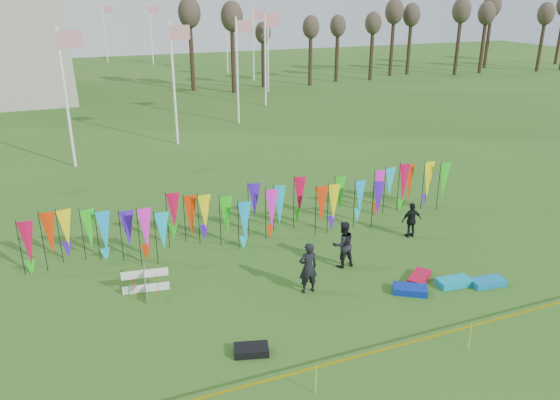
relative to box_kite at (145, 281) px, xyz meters
name	(u,v)px	position (x,y,z in m)	size (l,w,h in m)	color
ground	(340,333)	(5.15, -4.64, -0.45)	(160.00, 160.00, 0.00)	#265718
banner_row	(265,208)	(5.43, 2.74, 0.86)	(18.64, 0.64, 2.19)	black
caution_tape_near	(372,354)	(4.93, -6.80, 0.33)	(26.00, 0.02, 0.90)	yellow
tree_line	(410,24)	(37.15, 39.36, 5.72)	(53.92, 1.92, 7.84)	#35281A
box_kite	(145,281)	(0.00, 0.00, 0.00)	(0.81, 0.81, 0.90)	red
person_left	(308,268)	(5.24, -2.03, 0.48)	(0.68, 0.50, 1.87)	black
person_mid	(343,244)	(7.25, -0.80, 0.46)	(0.88, 0.55, 1.82)	black
person_right	(412,220)	(11.19, 0.47, 0.31)	(0.90, 0.51, 1.53)	black
kite_bag_turquoise	(454,282)	(10.26, -3.58, -0.33)	(1.21, 0.60, 0.24)	#0C9EC1
kite_bag_blue	(410,290)	(8.50, -3.44, -0.33)	(1.17, 0.61, 0.24)	#0A2AA9
kite_bag_red	(419,277)	(9.33, -2.81, -0.34)	(1.19, 0.54, 0.22)	red
kite_bag_black	(251,350)	(2.27, -4.59, -0.33)	(1.00, 0.58, 0.23)	black
kite_bag_teal	(488,282)	(11.38, -4.02, -0.33)	(1.21, 0.58, 0.23)	#0D7DC1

